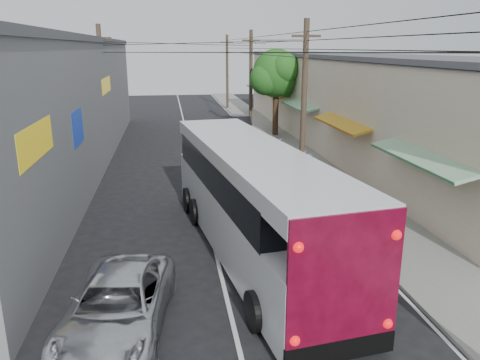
{
  "coord_description": "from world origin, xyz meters",
  "views": [
    {
      "loc": [
        -1.38,
        -9.31,
        6.7
      ],
      "look_at": [
        1.35,
        8.55,
        1.55
      ],
      "focal_mm": 35.0,
      "sensor_mm": 36.0,
      "label": 1
    }
  ],
  "objects_px": {
    "parked_car_far": "(241,126)",
    "pedestrian_near": "(301,160)",
    "jeepney": "(118,306)",
    "pedestrian_far": "(308,168)",
    "parked_car_mid": "(238,129)",
    "parked_suv": "(272,164)",
    "coach_bus": "(251,199)"
  },
  "relations": [
    {
      "from": "jeepney",
      "to": "parked_car_far",
      "type": "relative_size",
      "value": 1.17
    },
    {
      "from": "jeepney",
      "to": "pedestrian_near",
      "type": "distance_m",
      "value": 15.2
    },
    {
      "from": "parked_suv",
      "to": "pedestrian_far",
      "type": "distance_m",
      "value": 1.91
    },
    {
      "from": "jeepney",
      "to": "parked_car_mid",
      "type": "relative_size",
      "value": 1.2
    },
    {
      "from": "parked_car_far",
      "to": "pedestrian_near",
      "type": "height_order",
      "value": "pedestrian_near"
    },
    {
      "from": "parked_suv",
      "to": "coach_bus",
      "type": "bearing_deg",
      "value": -105.24
    },
    {
      "from": "jeepney",
      "to": "parked_car_mid",
      "type": "distance_m",
      "value": 25.43
    },
    {
      "from": "parked_car_far",
      "to": "pedestrian_far",
      "type": "xyz_separation_m",
      "value": [
        1.12,
        -14.48,
        0.16
      ]
    },
    {
      "from": "pedestrian_near",
      "to": "pedestrian_far",
      "type": "distance_m",
      "value": 1.29
    },
    {
      "from": "jeepney",
      "to": "parked_suv",
      "type": "height_order",
      "value": "parked_suv"
    },
    {
      "from": "parked_car_mid",
      "to": "coach_bus",
      "type": "bearing_deg",
      "value": -104.26
    },
    {
      "from": "coach_bus",
      "to": "parked_suv",
      "type": "bearing_deg",
      "value": 64.98
    },
    {
      "from": "parked_suv",
      "to": "pedestrian_far",
      "type": "bearing_deg",
      "value": -31.27
    },
    {
      "from": "parked_suv",
      "to": "parked_car_mid",
      "type": "distance_m",
      "value": 11.99
    },
    {
      "from": "coach_bus",
      "to": "pedestrian_near",
      "type": "relative_size",
      "value": 7.36
    },
    {
      "from": "parked_suv",
      "to": "parked_car_mid",
      "type": "xyz_separation_m",
      "value": [
        0.0,
        11.99,
        -0.18
      ]
    },
    {
      "from": "coach_bus",
      "to": "parked_suv",
      "type": "xyz_separation_m",
      "value": [
        2.61,
        8.43,
        -0.98
      ]
    },
    {
      "from": "coach_bus",
      "to": "parked_car_far",
      "type": "height_order",
      "value": "coach_bus"
    },
    {
      "from": "parked_suv",
      "to": "parked_car_far",
      "type": "height_order",
      "value": "parked_suv"
    },
    {
      "from": "pedestrian_far",
      "to": "coach_bus",
      "type": "bearing_deg",
      "value": 78.78
    },
    {
      "from": "coach_bus",
      "to": "parked_car_mid",
      "type": "distance_m",
      "value": 20.62
    },
    {
      "from": "parked_car_mid",
      "to": "pedestrian_near",
      "type": "relative_size",
      "value": 2.41
    },
    {
      "from": "parked_car_far",
      "to": "pedestrian_far",
      "type": "height_order",
      "value": "pedestrian_far"
    },
    {
      "from": "parked_car_mid",
      "to": "parked_car_far",
      "type": "xyz_separation_m",
      "value": [
        0.48,
        1.44,
        -0.01
      ]
    },
    {
      "from": "jeepney",
      "to": "pedestrian_far",
      "type": "bearing_deg",
      "value": 62.11
    },
    {
      "from": "coach_bus",
      "to": "pedestrian_near",
      "type": "distance_m",
      "value": 9.68
    },
    {
      "from": "pedestrian_near",
      "to": "pedestrian_far",
      "type": "bearing_deg",
      "value": 90.22
    },
    {
      "from": "parked_car_mid",
      "to": "parked_car_far",
      "type": "bearing_deg",
      "value": 64.68
    },
    {
      "from": "jeepney",
      "to": "parked_car_mid",
      "type": "height_order",
      "value": "parked_car_mid"
    },
    {
      "from": "coach_bus",
      "to": "jeepney",
      "type": "xyz_separation_m",
      "value": [
        -3.97,
        -4.14,
        -1.18
      ]
    },
    {
      "from": "jeepney",
      "to": "parked_suv",
      "type": "xyz_separation_m",
      "value": [
        6.58,
        12.57,
        0.19
      ]
    },
    {
      "from": "coach_bus",
      "to": "pedestrian_near",
      "type": "bearing_deg",
      "value": 56.28
    }
  ]
}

